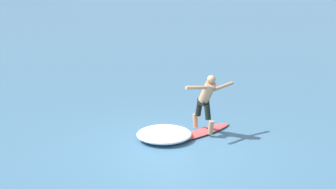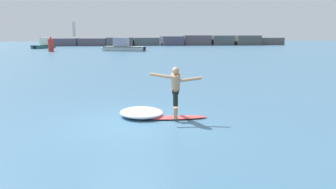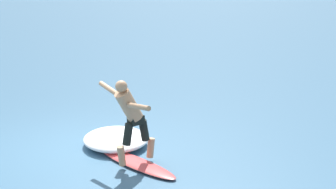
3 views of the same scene
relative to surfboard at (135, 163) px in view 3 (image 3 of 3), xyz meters
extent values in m
plane|color=#3A6381|center=(-1.43, -0.35, -0.04)|extent=(200.00, 200.00, 0.00)
ellipsoid|color=#DE4748|center=(0.04, 0.00, 0.00)|extent=(2.03, 0.50, 0.08)
ellipsoid|color=#DE4748|center=(-0.99, 0.02, 0.00)|extent=(0.29, 0.25, 0.07)
ellipsoid|color=#2D2D33|center=(0.04, 0.00, 0.00)|extent=(2.04, 0.51, 0.04)
cone|color=black|center=(0.87, -0.02, -0.10)|extent=(0.05, 0.05, 0.14)
cone|color=black|center=(0.73, 0.11, -0.10)|extent=(0.05, 0.05, 0.14)
cone|color=black|center=(0.72, -0.14, -0.10)|extent=(0.05, 0.05, 0.14)
cylinder|color=tan|center=(-0.01, -0.32, 0.22)|extent=(0.15, 0.19, 0.38)
cylinder|color=black|center=(0.01, -0.18, 0.61)|extent=(0.18, 0.24, 0.42)
cylinder|color=tan|center=(0.08, 0.32, 0.22)|extent=(0.15, 0.19, 0.38)
cylinder|color=black|center=(0.06, 0.18, 0.61)|extent=(0.18, 0.24, 0.42)
cube|color=black|center=(0.04, 0.00, 0.85)|extent=(0.23, 0.28, 0.16)
cylinder|color=tan|center=(0.02, -0.15, 1.15)|extent=(0.35, 0.57, 0.66)
sphere|color=tan|center=(0.00, -0.29, 1.52)|extent=(0.22, 0.22, 0.22)
cylinder|color=tan|center=(0.46, -0.31, 1.25)|extent=(0.65, 0.21, 0.20)
cylinder|color=tan|center=(-0.45, -0.19, 1.36)|extent=(0.65, 0.19, 0.19)
ellipsoid|color=white|center=(-1.01, 0.39, 0.10)|extent=(1.93, 1.91, 0.27)
camera|label=1|loc=(-8.65, -7.95, 4.50)|focal=50.00mm
camera|label=2|loc=(-1.48, -9.89, 2.63)|focal=35.00mm
camera|label=3|loc=(7.21, -6.46, 4.06)|focal=60.00mm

